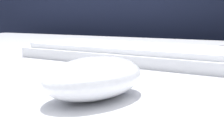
{
  "coord_description": "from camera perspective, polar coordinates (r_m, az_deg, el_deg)",
  "views": [
    {
      "loc": [
        0.06,
        -0.44,
        0.78
      ],
      "look_at": [
        -0.07,
        -0.19,
        0.73
      ],
      "focal_mm": 50.0,
      "sensor_mm": 36.0,
      "label": 1
    }
  ],
  "objects": [
    {
      "name": "computer_mouse_near",
      "position": [
        0.27,
        -3.13,
        -1.41
      ],
      "size": [
        0.08,
        0.11,
        0.04
      ],
      "rotation": [
        0.0,
        0.0,
        -0.2
      ],
      "color": "white",
      "rests_on": "desk"
    },
    {
      "name": "keyboard",
      "position": [
        0.48,
        7.72,
        2.88
      ],
      "size": [
        0.43,
        0.16,
        0.02
      ],
      "rotation": [
        0.0,
        0.0,
        -0.07
      ],
      "color": "silver",
      "rests_on": "desk"
    }
  ]
}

